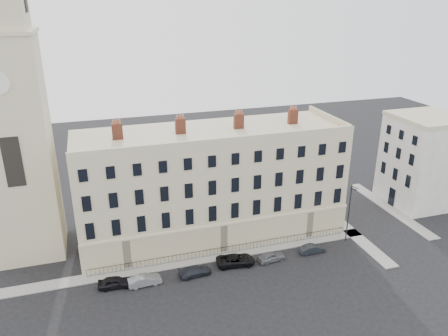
{
  "coord_description": "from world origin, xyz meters",
  "views": [
    {
      "loc": [
        -20.89,
        -41.69,
        31.63
      ],
      "look_at": [
        -4.71,
        10.0,
        10.29
      ],
      "focal_mm": 35.0,
      "sensor_mm": 36.0,
      "label": 1
    }
  ],
  "objects_px": {
    "car_c": "(195,271)",
    "car_e": "(271,257)",
    "car_f": "(312,249)",
    "streetlamp": "(349,210)",
    "car_b": "(145,280)",
    "car_d": "(236,260)",
    "car_a": "(115,282)"
  },
  "relations": [
    {
      "from": "car_c",
      "to": "car_e",
      "type": "xyz_separation_m",
      "value": [
        10.09,
        0.15,
        0.03
      ]
    },
    {
      "from": "car_f",
      "to": "streetlamp",
      "type": "relative_size",
      "value": 0.41
    },
    {
      "from": "car_b",
      "to": "car_f",
      "type": "xyz_separation_m",
      "value": [
        22.09,
        0.34,
        -0.06
      ]
    },
    {
      "from": "car_f",
      "to": "car_e",
      "type": "bearing_deg",
      "value": 91.58
    },
    {
      "from": "car_e",
      "to": "car_c",
      "type": "bearing_deg",
      "value": 84.0
    },
    {
      "from": "streetlamp",
      "to": "car_b",
      "type": "bearing_deg",
      "value": 164.34
    },
    {
      "from": "car_d",
      "to": "car_e",
      "type": "distance_m",
      "value": 4.68
    },
    {
      "from": "car_d",
      "to": "streetlamp",
      "type": "relative_size",
      "value": 0.57
    },
    {
      "from": "car_c",
      "to": "car_e",
      "type": "bearing_deg",
      "value": -95.34
    },
    {
      "from": "car_a",
      "to": "car_b",
      "type": "distance_m",
      "value": 3.36
    },
    {
      "from": "car_b",
      "to": "car_d",
      "type": "relative_size",
      "value": 0.79
    },
    {
      "from": "car_d",
      "to": "car_c",
      "type": "bearing_deg",
      "value": 104.02
    },
    {
      "from": "car_a",
      "to": "car_f",
      "type": "xyz_separation_m",
      "value": [
        25.41,
        -0.21,
        -0.1
      ]
    },
    {
      "from": "car_c",
      "to": "car_b",
      "type": "bearing_deg",
      "value": 84.26
    },
    {
      "from": "car_b",
      "to": "car_c",
      "type": "xyz_separation_m",
      "value": [
        6.08,
        0.05,
        -0.05
      ]
    },
    {
      "from": "car_e",
      "to": "streetlamp",
      "type": "bearing_deg",
      "value": -90.07
    },
    {
      "from": "car_b",
      "to": "car_a",
      "type": "bearing_deg",
      "value": 77.08
    },
    {
      "from": "car_a",
      "to": "car_d",
      "type": "height_order",
      "value": "car_d"
    },
    {
      "from": "car_a",
      "to": "car_c",
      "type": "relative_size",
      "value": 0.98
    },
    {
      "from": "car_e",
      "to": "car_f",
      "type": "relative_size",
      "value": 1.04
    },
    {
      "from": "car_f",
      "to": "car_a",
      "type": "bearing_deg",
      "value": 89.69
    },
    {
      "from": "car_a",
      "to": "car_e",
      "type": "height_order",
      "value": "car_a"
    },
    {
      "from": "car_c",
      "to": "car_e",
      "type": "relative_size",
      "value": 1.12
    },
    {
      "from": "car_c",
      "to": "car_d",
      "type": "relative_size",
      "value": 0.83
    },
    {
      "from": "car_e",
      "to": "car_d",
      "type": "bearing_deg",
      "value": 76.83
    },
    {
      "from": "car_a",
      "to": "car_f",
      "type": "distance_m",
      "value": 25.41
    },
    {
      "from": "car_d",
      "to": "car_e",
      "type": "xyz_separation_m",
      "value": [
        4.65,
        -0.52,
        -0.07
      ]
    },
    {
      "from": "car_c",
      "to": "car_d",
      "type": "height_order",
      "value": "car_d"
    },
    {
      "from": "car_e",
      "to": "streetlamp",
      "type": "xyz_separation_m",
      "value": [
        11.8,
        1.4,
        4.16
      ]
    },
    {
      "from": "car_d",
      "to": "streetlamp",
      "type": "xyz_separation_m",
      "value": [
        16.45,
        0.88,
        4.09
      ]
    },
    {
      "from": "car_f",
      "to": "streetlamp",
      "type": "height_order",
      "value": "streetlamp"
    },
    {
      "from": "car_a",
      "to": "car_e",
      "type": "distance_m",
      "value": 19.49
    }
  ]
}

